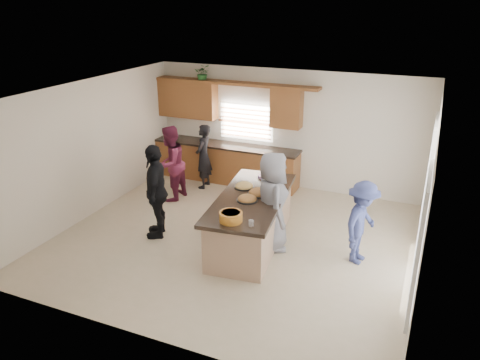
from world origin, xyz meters
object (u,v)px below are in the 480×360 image
at_px(woman_left_back, 204,156).
at_px(woman_left_front, 156,191).
at_px(island, 251,221).
at_px(woman_right_front, 272,202).
at_px(salad_bowl, 231,216).
at_px(woman_left_mid, 170,164).
at_px(woman_right_back, 362,223).

bearing_deg(woman_left_back, woman_left_front, 1.21).
xyz_separation_m(island, woman_left_front, (-1.77, -0.37, 0.46)).
relative_size(island, woman_left_front, 1.54).
bearing_deg(woman_right_front, woman_left_back, 18.25).
bearing_deg(woman_left_back, island, 38.38).
height_order(salad_bowl, woman_left_mid, woman_left_mid).
bearing_deg(woman_right_front, salad_bowl, 131.16).
distance_m(woman_left_front, woman_right_back, 3.77).
bearing_deg(woman_right_back, island, 107.23).
relative_size(woman_left_front, woman_right_back, 1.23).
relative_size(island, woman_right_front, 1.53).
height_order(salad_bowl, woman_left_front, woman_left_front).
relative_size(woman_left_back, woman_right_front, 0.84).
relative_size(woman_left_back, woman_left_mid, 0.91).
distance_m(salad_bowl, woman_left_back, 3.85).
xyz_separation_m(woman_left_mid, woman_left_front, (0.65, -1.58, 0.06)).
distance_m(woman_left_back, woman_left_front, 2.54).
bearing_deg(island, woman_right_back, -2.20).
height_order(woman_left_front, woman_right_back, woman_left_front).
height_order(salad_bowl, woman_left_back, woman_left_back).
bearing_deg(woman_right_back, woman_left_mid, 89.13).
bearing_deg(woman_left_mid, salad_bowl, 50.74).
height_order(island, woman_left_mid, woman_left_mid).
height_order(island, salad_bowl, salad_bowl).
height_order(woman_left_mid, woman_right_back, woman_left_mid).
bearing_deg(woman_right_front, island, 59.04).
bearing_deg(woman_right_back, salad_bowl, 135.02).
xyz_separation_m(island, woman_right_back, (1.96, 0.15, 0.29)).
relative_size(island, woman_right_back, 1.90).
distance_m(salad_bowl, woman_right_back, 2.26).
relative_size(salad_bowl, woman_right_back, 0.25).
relative_size(salad_bowl, woman_left_front, 0.20).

